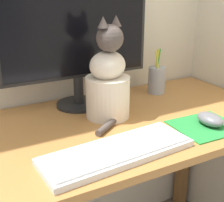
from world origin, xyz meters
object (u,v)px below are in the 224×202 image
monitor (77,42)px  cat (108,81)px  keyboard (117,151)px  computer_mouse_right (210,119)px  pen_cup (157,80)px

monitor → cat: 0.19m
keyboard → computer_mouse_right: 0.35m
cat → pen_cup: size_ratio=1.85×
keyboard → computer_mouse_right: bearing=-0.6°
cat → monitor: bearing=94.5°
computer_mouse_right → cat: bearing=138.5°
monitor → cat: monitor is taller
keyboard → computer_mouse_right: (0.35, 0.02, 0.01)m
computer_mouse_right → cat: size_ratio=0.29×
monitor → keyboard: 0.45m
computer_mouse_right → pen_cup: 0.35m
computer_mouse_right → pen_cup: (0.04, 0.35, 0.03)m
cat → pen_cup: 0.33m
monitor → pen_cup: monitor is taller
keyboard → pen_cup: bearing=39.6°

